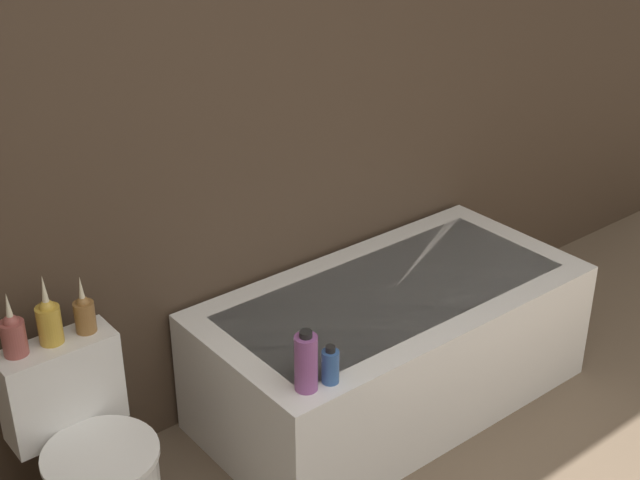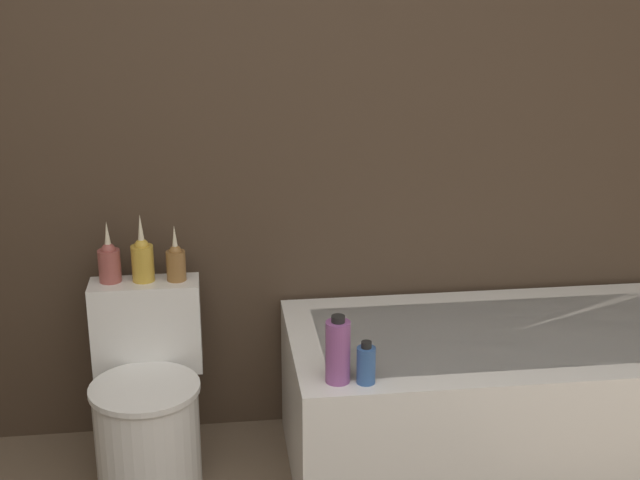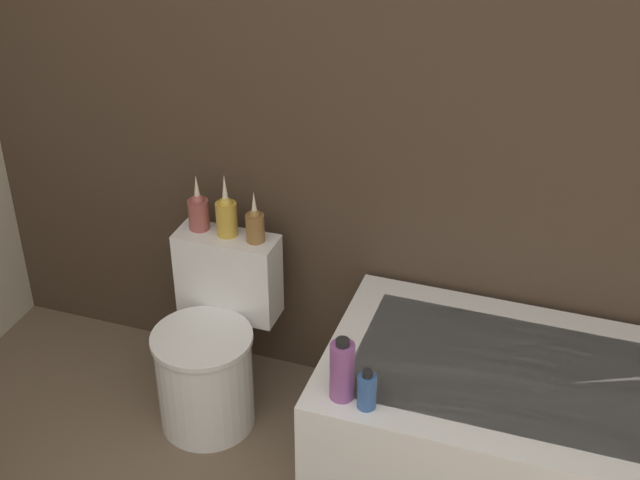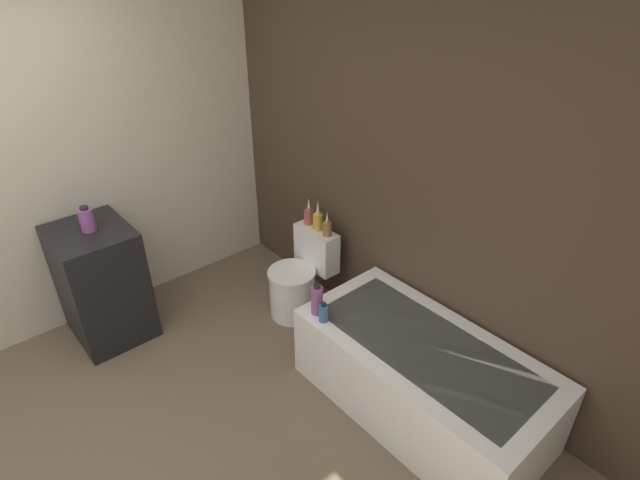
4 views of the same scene
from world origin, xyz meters
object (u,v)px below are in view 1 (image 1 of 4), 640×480
(vase_bronze, at_px, (84,313))
(vase_silver, at_px, (49,320))
(shampoo_bottle_short, at_px, (330,366))
(bathtub, at_px, (391,345))
(vase_gold, at_px, (13,333))
(shampoo_bottle_tall, at_px, (306,362))
(toilet, at_px, (94,469))

(vase_bronze, bearing_deg, vase_silver, 175.48)
(vase_bronze, xyz_separation_m, shampoo_bottle_short, (0.58, -0.54, -0.16))
(vase_bronze, relative_size, shampoo_bottle_short, 1.47)
(bathtub, height_order, shampoo_bottle_short, shampoo_bottle_short)
(vase_gold, distance_m, vase_bronze, 0.23)
(vase_bronze, bearing_deg, bathtub, -11.78)
(vase_bronze, bearing_deg, vase_gold, 176.08)
(vase_silver, height_order, shampoo_bottle_short, vase_silver)
(shampoo_bottle_tall, bearing_deg, vase_gold, 143.25)
(vase_bronze, bearing_deg, toilet, -121.30)
(toilet, bearing_deg, bathtub, -2.31)
(vase_silver, xyz_separation_m, shampoo_bottle_short, (0.69, -0.55, -0.18))
(bathtub, bearing_deg, shampoo_bottle_short, -151.73)
(vase_gold, height_order, shampoo_bottle_short, vase_gold)
(vase_gold, distance_m, shampoo_bottle_tall, 0.91)
(toilet, xyz_separation_m, shampoo_bottle_short, (0.69, -0.36, 0.29))
(vase_silver, bearing_deg, shampoo_bottle_tall, -41.22)
(bathtub, relative_size, shampoo_bottle_short, 11.24)
(toilet, relative_size, shampoo_bottle_short, 4.92)
(vase_gold, relative_size, shampoo_bottle_tall, 1.00)
(bathtub, height_order, vase_gold, vase_gold)
(bathtub, relative_size, toilet, 2.29)
(vase_gold, height_order, shampoo_bottle_tall, vase_gold)
(vase_gold, height_order, vase_silver, vase_silver)
(vase_silver, xyz_separation_m, shampoo_bottle_tall, (0.61, -0.53, -0.14))
(vase_silver, distance_m, vase_bronze, 0.12)
(vase_gold, xyz_separation_m, vase_silver, (0.11, -0.01, 0.01))
(shampoo_bottle_tall, height_order, shampoo_bottle_short, shampoo_bottle_tall)
(toilet, xyz_separation_m, vase_silver, (0.00, 0.20, 0.47))
(bathtub, distance_m, vase_bronze, 1.27)
(vase_bronze, bearing_deg, shampoo_bottle_short, -43.23)
(shampoo_bottle_short, bearing_deg, vase_gold, 145.27)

